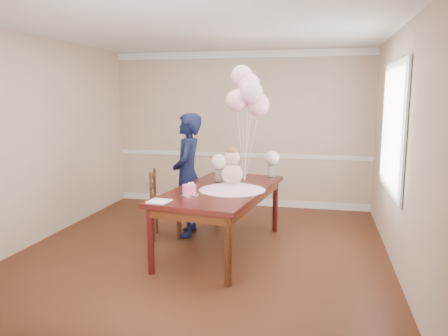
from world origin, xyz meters
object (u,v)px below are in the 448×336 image
(birthday_cake, at_px, (189,189))
(dining_chair_seat, at_px, (167,208))
(woman, at_px, (188,175))
(dining_table_top, at_px, (221,190))

(birthday_cake, height_order, dining_chair_seat, birthday_cake)
(woman, bearing_deg, dining_table_top, 41.46)
(dining_chair_seat, relative_size, woman, 0.24)
(dining_chair_seat, xyz_separation_m, woman, (0.25, 0.17, 0.44))
(dining_chair_seat, bearing_deg, woman, 20.08)
(dining_table_top, distance_m, woman, 0.78)
(birthday_cake, distance_m, woman, 1.00)
(birthday_cake, bearing_deg, dining_chair_seat, 126.12)
(dining_table_top, distance_m, dining_chair_seat, 0.98)
(dining_table_top, distance_m, birthday_cake, 0.53)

